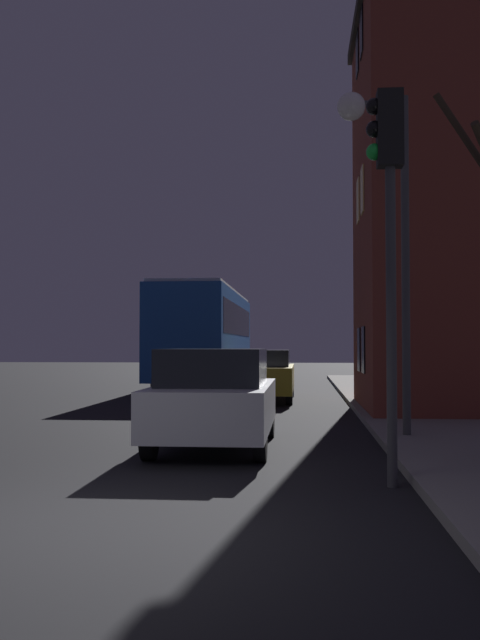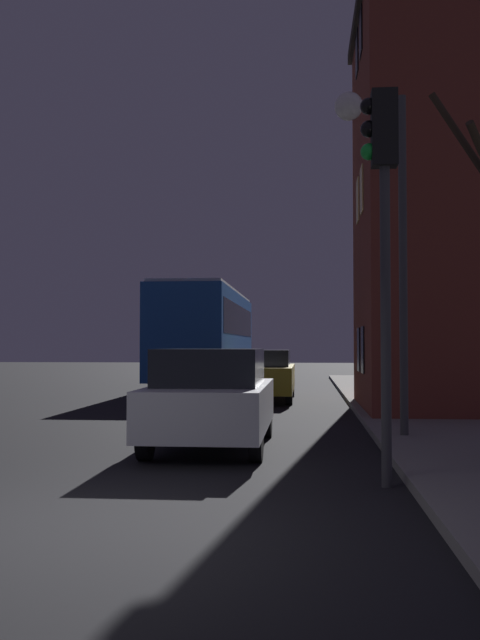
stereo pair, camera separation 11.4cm
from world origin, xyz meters
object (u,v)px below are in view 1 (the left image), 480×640
Objects in this scene: traffic_light at (388,203)px; car_mid_lane at (262,374)px; streetlamp at (378,181)px; bus at (206,331)px; car_near_lane at (215,397)px.

car_mid_lane is at bearing 99.73° from traffic_light.
streetlamp reaches higher than traffic_light.
traffic_light is 19.13m from bus.
bus is 15.85m from car_near_lane.
bus is at bearing 104.03° from traffic_light.
car_near_lane is (-2.38, 2.90, -2.50)m from traffic_light.
bus is 2.52× the size of car_mid_lane.
traffic_light is (-0.30, -3.87, -1.14)m from streetlamp.
streetlamp is 9.85m from car_mid_lane.
traffic_light is 1.00× the size of car_mid_lane.
car_near_lane is at bearing -91.24° from car_mid_lane.
traffic_light is at bearing -80.27° from car_mid_lane.
streetlamp is 15.63m from bus.
car_mid_lane is (0.21, 9.76, -0.03)m from car_near_lane.
bus is (-4.63, 18.53, -1.12)m from traffic_light.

